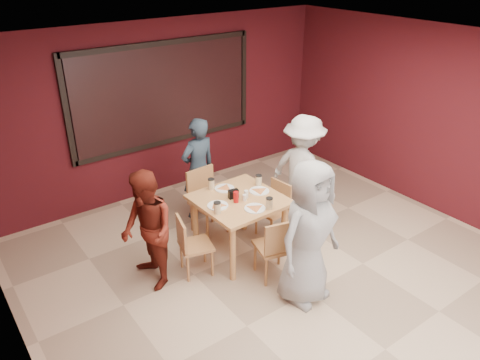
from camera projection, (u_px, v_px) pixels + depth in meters
floor at (310, 292)px, 5.66m from camera, size 7.00×7.00×0.00m
window_blinds at (165, 94)px, 7.41m from camera, size 3.00×0.02×1.50m
dining_table at (239, 206)px, 6.09m from camera, size 1.08×1.08×0.98m
chair_front at (276, 245)px, 5.68m from camera, size 0.51×0.51×0.87m
chair_back at (206, 197)px, 6.69m from camera, size 0.49×0.49×0.94m
chair_left at (190, 243)px, 5.80m from camera, size 0.47×0.47×0.80m
chair_right at (276, 206)px, 6.64m from camera, size 0.42×0.42×0.80m
diner_front at (308, 234)px, 5.21m from camera, size 0.92×0.65×1.76m
diner_back at (198, 169)px, 6.94m from camera, size 0.60×0.42×1.58m
diner_left at (147, 231)px, 5.50m from camera, size 0.62×0.77×1.50m
diner_right at (303, 171)px, 6.79m from camera, size 0.82×1.18×1.67m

